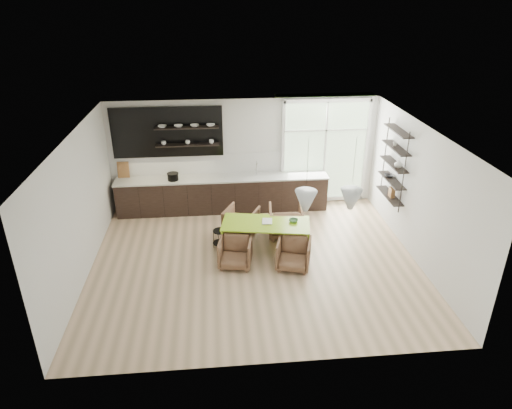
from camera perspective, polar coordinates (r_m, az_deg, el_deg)
name	(u,v)px	position (r m, az deg, el deg)	size (l,w,h in m)	color
room	(276,180)	(10.38, 2.48, 3.12)	(7.02, 6.01, 2.91)	beige
kitchen_run	(219,189)	(12.09, -4.62, 1.95)	(5.54, 0.69, 2.75)	black
right_shelving	(394,167)	(11.09, 16.87, 4.56)	(0.26, 1.22, 1.90)	black
dining_table	(266,225)	(10.10, 1.24, -2.56)	(2.05, 1.19, 0.70)	#8AB81B
armchair_back_left	(241,221)	(10.95, -1.86, -2.10)	(0.72, 0.74, 0.67)	brown
armchair_back_right	(285,221)	(10.91, 3.71, -2.07)	(0.79, 0.81, 0.74)	brown
armchair_front_left	(235,252)	(9.75, -2.60, -5.98)	(0.68, 0.70, 0.63)	brown
armchair_front_right	(294,254)	(9.71, 4.72, -6.17)	(0.69, 0.71, 0.64)	brown
wire_stool	(220,237)	(10.43, -4.48, -4.01)	(0.35, 0.35, 0.44)	black
table_book	(262,221)	(10.12, 0.77, -2.11)	(0.22, 0.30, 0.03)	white
table_bowl	(293,221)	(10.15, 4.71, -2.01)	(0.20, 0.20, 0.06)	#528654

